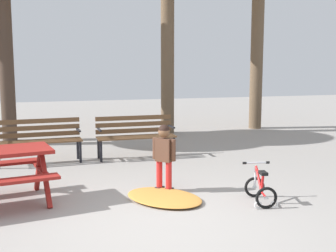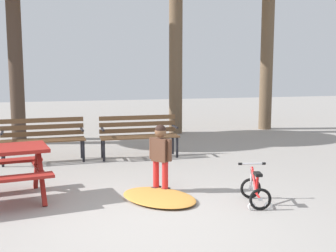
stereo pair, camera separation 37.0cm
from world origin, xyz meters
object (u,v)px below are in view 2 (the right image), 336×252
at_px(park_bench_far_left, 43,136).
at_px(kids_bicycle, 255,190).
at_px(child_standing, 160,153).
at_px(park_bench_left, 139,133).

distance_m(park_bench_far_left, kids_bicycle, 4.54).
xyz_separation_m(child_standing, kids_bicycle, (1.14, -0.90, -0.40)).
xyz_separation_m(park_bench_left, child_standing, (-0.11, -2.53, 0.09)).
bearing_deg(park_bench_left, child_standing, -92.56).
distance_m(park_bench_left, kids_bicycle, 3.60).
distance_m(park_bench_far_left, child_standing, 3.12).
distance_m(park_bench_far_left, park_bench_left, 1.90).
bearing_deg(child_standing, park_bench_far_left, 125.05).
relative_size(park_bench_left, kids_bicycle, 2.65).
height_order(park_bench_left, child_standing, child_standing).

